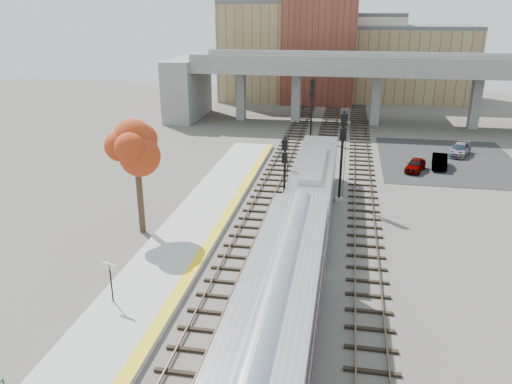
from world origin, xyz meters
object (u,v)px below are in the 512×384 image
(car_c, at_px, (460,149))
(tree, at_px, (136,150))
(car_b, at_px, (440,161))
(locomotive, at_px, (313,186))
(coach, at_px, (265,384))
(signal_mast_mid, at_px, (342,157))
(car_a, at_px, (415,165))
(signal_mast_far, at_px, (311,108))
(signal_mast_near, at_px, (284,180))

(car_c, bearing_deg, tree, -113.22)
(car_b, height_order, car_c, car_b)
(locomotive, distance_m, coach, 22.61)
(signal_mast_mid, xyz_separation_m, car_c, (12.60, 16.52, -3.17))
(car_a, bearing_deg, car_c, 71.49)
(car_a, bearing_deg, signal_mast_mid, -106.66)
(coach, xyz_separation_m, tree, (-11.71, 16.97, 3.31))
(coach, xyz_separation_m, signal_mast_far, (-2.10, 47.33, 0.91))
(signal_mast_near, height_order, signal_mast_mid, signal_mast_mid)
(signal_mast_mid, bearing_deg, car_b, 49.39)
(signal_mast_far, xyz_separation_m, car_a, (11.28, -11.90, -3.05))
(signal_mast_mid, xyz_separation_m, signal_mast_far, (-4.10, 21.59, -0.14))
(locomotive, xyz_separation_m, coach, (-0.00, -22.61, 0.52))
(tree, relative_size, car_a, 2.26)
(signal_mast_far, bearing_deg, locomotive, -85.14)
(locomotive, xyz_separation_m, car_b, (11.70, 14.45, -1.57))
(car_a, relative_size, car_b, 0.90)
(locomotive, bearing_deg, signal_mast_far, 94.86)
(signal_mast_far, distance_m, car_c, 17.71)
(signal_mast_mid, bearing_deg, signal_mast_near, -133.84)
(locomotive, bearing_deg, car_a, 54.39)
(signal_mast_far, xyz_separation_m, tree, (-9.61, -30.36, 2.40))
(locomotive, xyz_separation_m, signal_mast_near, (-2.10, -1.14, 0.72))
(tree, xyz_separation_m, car_c, (26.31, 25.30, -5.43))
(coach, xyz_separation_m, car_a, (9.18, 35.42, -2.14))
(car_c, bearing_deg, coach, -86.15)
(signal_mast_far, height_order, tree, tree)
(locomotive, bearing_deg, signal_mast_near, -151.60)
(signal_mast_near, xyz_separation_m, signal_mast_far, (-0.00, 25.86, 0.71))
(car_c, bearing_deg, locomotive, -103.70)
(car_b, bearing_deg, car_a, -138.99)
(tree, bearing_deg, car_c, 43.87)
(signal_mast_mid, height_order, car_a, signal_mast_mid)
(tree, distance_m, car_c, 36.90)
(signal_mast_near, height_order, car_a, signal_mast_near)
(signal_mast_mid, relative_size, car_a, 2.08)
(locomotive, distance_m, signal_mast_mid, 4.04)
(coach, height_order, car_c, coach)
(locomotive, bearing_deg, car_b, 51.00)
(signal_mast_near, distance_m, tree, 11.06)
(car_c, bearing_deg, signal_mast_near, -105.87)
(locomotive, distance_m, tree, 13.55)
(locomotive, distance_m, signal_mast_far, 24.85)
(signal_mast_near, relative_size, car_b, 1.56)
(signal_mast_far, bearing_deg, tree, -107.56)
(locomotive, distance_m, car_c, 24.54)
(locomotive, height_order, signal_mast_mid, signal_mast_mid)
(signal_mast_near, xyz_separation_m, signal_mast_mid, (4.10, 4.27, 0.85))
(locomotive, bearing_deg, signal_mast_mid, 57.46)
(locomotive, xyz_separation_m, signal_mast_mid, (2.00, 3.13, 1.57))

